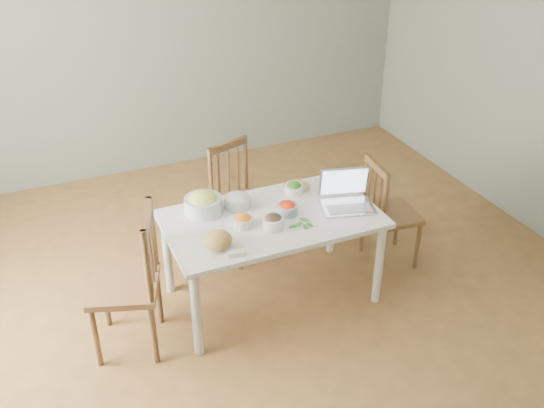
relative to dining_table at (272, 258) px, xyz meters
name	(u,v)px	position (x,y,z in m)	size (l,w,h in m)	color
floor	(265,307)	(-0.10, -0.10, -0.34)	(5.00, 5.00, 0.00)	brown
wall_back	(160,33)	(-0.10, 2.40, 1.01)	(5.00, 0.00, 2.70)	slate
dining_table	(272,258)	(0.00, 0.00, 0.00)	(1.45, 0.82, 0.68)	white
chair_far	(243,203)	(0.02, 0.61, 0.12)	(0.40, 0.39, 0.91)	#4C3217
chair_left	(124,282)	(-1.05, -0.08, 0.16)	(0.44, 0.42, 1.00)	#4C3217
chair_right	(392,212)	(1.03, 0.07, 0.10)	(0.39, 0.37, 0.87)	#4C3217
bread_boule	(218,240)	(-0.45, -0.21, 0.40)	(0.18, 0.18, 0.11)	tan
butter_stick	(238,254)	(-0.38, -0.34, 0.36)	(0.12, 0.03, 0.03)	#ECE8C9
bowl_squash	(203,203)	(-0.41, 0.24, 0.42)	(0.26, 0.26, 0.15)	#B8BB50
bowl_carrot	(243,221)	(-0.22, -0.03, 0.38)	(0.14, 0.14, 0.08)	orange
bowl_onion	(237,200)	(-0.17, 0.22, 0.39)	(0.18, 0.18, 0.10)	white
bowl_mushroom	(273,221)	(-0.05, -0.13, 0.39)	(0.14, 0.14, 0.09)	black
bowl_redpep	(287,208)	(0.11, 0.00, 0.38)	(0.15, 0.15, 0.09)	#B92C0F
bowl_broccoli	(294,188)	(0.28, 0.24, 0.38)	(0.13, 0.13, 0.08)	black
flatbread	(296,187)	(0.32, 0.30, 0.35)	(0.20, 0.20, 0.02)	tan
basil_bunch	(300,224)	(0.13, -0.17, 0.35)	(0.19, 0.19, 0.02)	#2E6D24
laptop	(349,192)	(0.53, -0.10, 0.46)	(0.36, 0.29, 0.25)	silver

